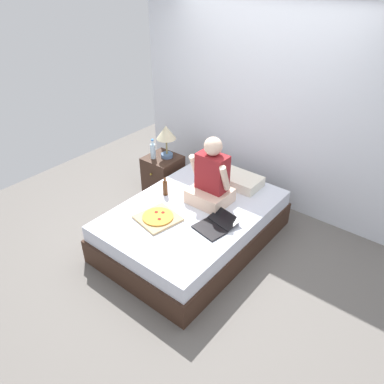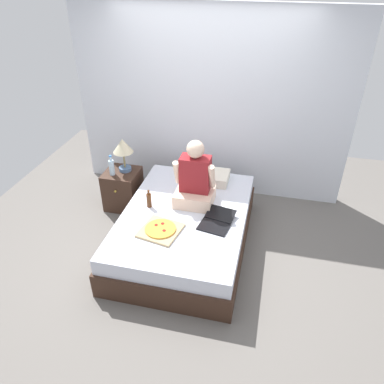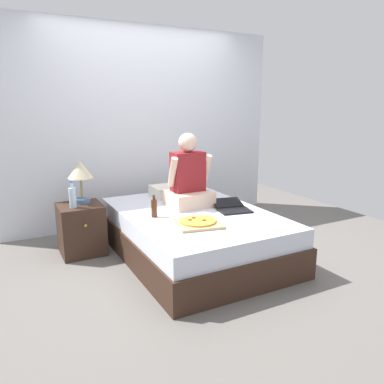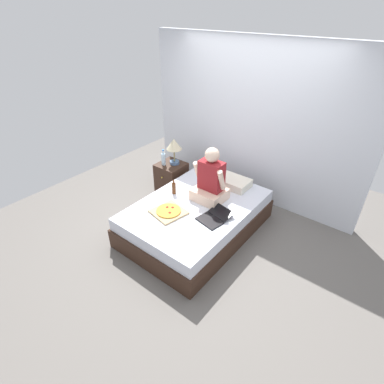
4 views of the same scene
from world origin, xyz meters
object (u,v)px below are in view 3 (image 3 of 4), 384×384
water_bottle (73,197)px  laptop (232,208)px  bed (193,234)px  person_seated (188,179)px  beer_bottle_on_bed (154,208)px  nightstand_left (81,229)px  pizza_box (198,223)px  lamp_on_left_nightstand (80,173)px

water_bottle → laptop: water_bottle is taller
bed → person_seated: person_seated is taller
laptop → beer_bottle_on_bed: (-0.81, 0.15, 0.07)m
bed → nightstand_left: (-1.02, 0.60, 0.03)m
water_bottle → pizza_box: size_ratio=0.59×
lamp_on_left_nightstand → water_bottle: (-0.12, -0.14, -0.22)m
beer_bottle_on_bed → person_seated: bearing=24.5°
nightstand_left → water_bottle: size_ratio=1.92×
nightstand_left → beer_bottle_on_bed: 0.89m
person_seated → laptop: 0.56m
lamp_on_left_nightstand → beer_bottle_on_bed: size_ratio=2.05×
person_seated → beer_bottle_on_bed: (-0.49, -0.22, -0.20)m
laptop → pizza_box: laptop is taller
bed → beer_bottle_on_bed: bearing=178.7°
person_seated → beer_bottle_on_bed: 0.57m
bed → pizza_box: pizza_box is taller
nightstand_left → lamp_on_left_nightstand: 0.59m
pizza_box → beer_bottle_on_bed: (-0.26, 0.41, 0.07)m
person_seated → beer_bottle_on_bed: size_ratio=3.55×
bed → beer_bottle_on_bed: (-0.43, 0.01, 0.33)m
laptop → water_bottle: bearing=156.4°
bed → pizza_box: 0.50m
person_seated → lamp_on_left_nightstand: bearing=158.2°
lamp_on_left_nightstand → pizza_box: lamp_on_left_nightstand is taller
laptop → lamp_on_left_nightstand: bearing=150.0°
lamp_on_left_nightstand → person_seated: person_seated is taller
laptop → pizza_box: (-0.55, -0.26, -0.00)m
person_seated → laptop: (0.32, -0.37, -0.27)m
beer_bottle_on_bed → pizza_box: bearing=-57.1°
nightstand_left → pizza_box: bearing=-49.4°
lamp_on_left_nightstand → person_seated: size_ratio=0.58×
beer_bottle_on_bed → water_bottle: bearing=143.3°
bed → lamp_on_left_nightstand: bearing=146.4°
laptop → beer_bottle_on_bed: size_ratio=2.12×
lamp_on_left_nightstand → pizza_box: size_ratio=0.96×
water_bottle → person_seated: (1.16, -0.28, 0.12)m
nightstand_left → water_bottle: (-0.08, -0.09, 0.38)m
bed → pizza_box: bearing=-112.3°
bed → nightstand_left: 1.18m
bed → person_seated: (0.06, 0.23, 0.53)m
bed → laptop: bearing=-19.7°
water_bottle → pizza_box: (0.93, -0.91, -0.15)m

